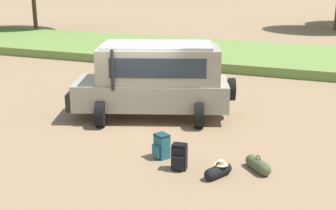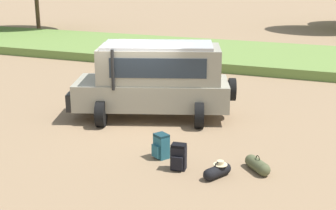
{
  "view_description": "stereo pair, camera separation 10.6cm",
  "coord_description": "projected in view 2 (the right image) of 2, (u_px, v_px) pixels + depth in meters",
  "views": [
    {
      "loc": [
        5.82,
        -12.78,
        4.87
      ],
      "look_at": [
        1.3,
        -0.89,
        1.0
      ],
      "focal_mm": 50.0,
      "sensor_mm": 36.0,
      "label": 1
    },
    {
      "loc": [
        5.92,
        -12.74,
        4.87
      ],
      "look_at": [
        1.3,
        -0.89,
        1.0
      ],
      "focal_mm": 50.0,
      "sensor_mm": 36.0,
      "label": 2
    }
  ],
  "objects": [
    {
      "name": "ground_plane",
      "position": [
        140.0,
        123.0,
        14.83
      ],
      "size": [
        320.0,
        320.0,
        0.0
      ],
      "primitive_type": "plane",
      "color": "#8C7051"
    },
    {
      "name": "grass_bank",
      "position": [
        228.0,
        54.0,
        24.8
      ],
      "size": [
        120.0,
        7.0,
        0.44
      ],
      "color": "olive",
      "rests_on": "ground_plane"
    },
    {
      "name": "safari_vehicle",
      "position": [
        155.0,
        79.0,
        15.06
      ],
      "size": [
        5.44,
        3.67,
        2.44
      ],
      "color": "gray",
      "rests_on": "ground_plane"
    },
    {
      "name": "backpack_beside_front_wheel",
      "position": [
        161.0,
        146.0,
        12.12
      ],
      "size": [
        0.47,
        0.48,
        0.65
      ],
      "color": "#235B6B",
      "rests_on": "ground_plane"
    },
    {
      "name": "backpack_cluster_center",
      "position": [
        178.0,
        157.0,
        11.42
      ],
      "size": [
        0.39,
        0.39,
        0.66
      ],
      "color": "black",
      "rests_on": "ground_plane"
    },
    {
      "name": "duffel_bag_low_black_case",
      "position": [
        217.0,
        171.0,
        11.06
      ],
      "size": [
        0.54,
        0.77,
        0.39
      ],
      "color": "black",
      "rests_on": "ground_plane"
    },
    {
      "name": "duffel_bag_soft_canvas",
      "position": [
        257.0,
        165.0,
        11.38
      ],
      "size": [
        0.71,
        0.75,
        0.41
      ],
      "color": "#4C5133",
      "rests_on": "ground_plane"
    }
  ]
}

